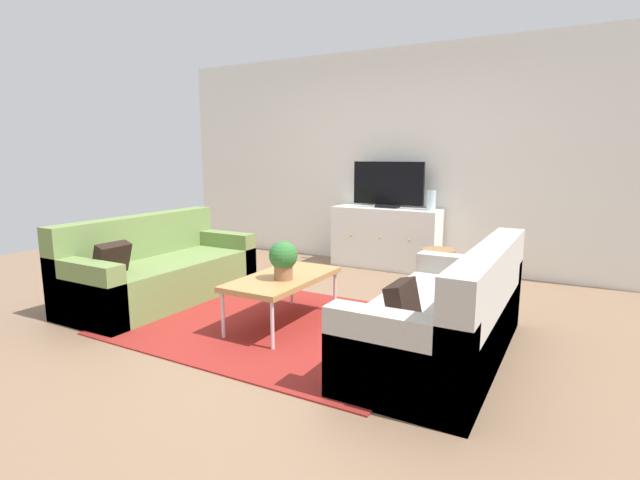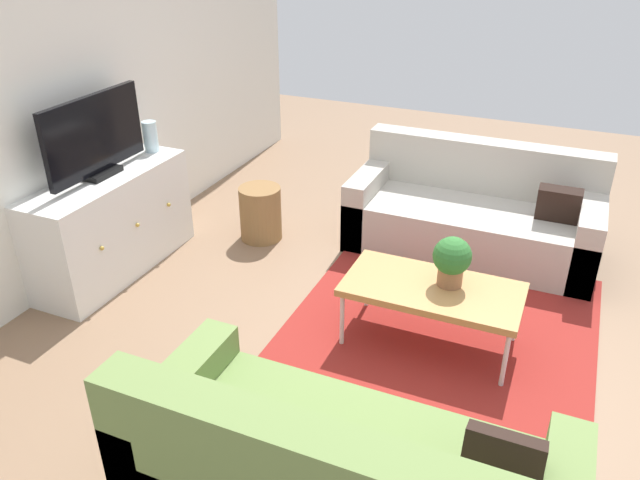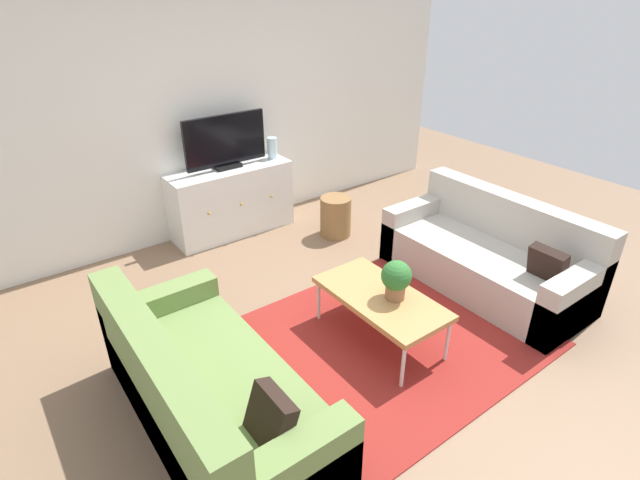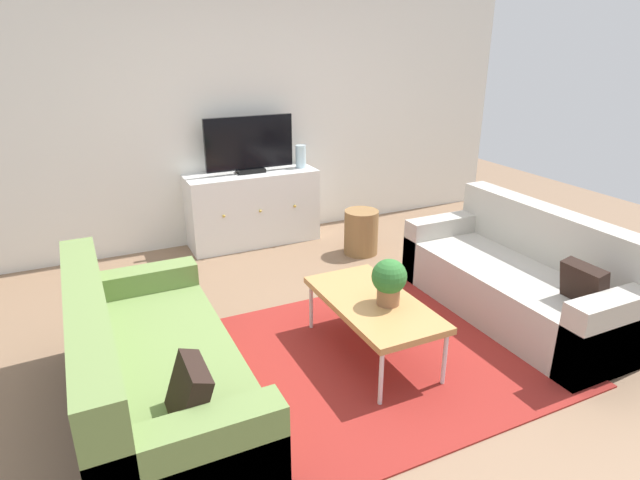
{
  "view_description": "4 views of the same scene",
  "coord_description": "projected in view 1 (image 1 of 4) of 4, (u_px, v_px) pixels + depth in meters",
  "views": [
    {
      "loc": [
        2.19,
        -3.31,
        1.41
      ],
      "look_at": [
        0.0,
        0.61,
        0.61
      ],
      "focal_mm": 26.95,
      "sensor_mm": 36.0,
      "label": 1
    },
    {
      "loc": [
        -3.11,
        -0.74,
        2.41
      ],
      "look_at": [
        0.0,
        0.61,
        0.61
      ],
      "focal_mm": 34.88,
      "sensor_mm": 36.0,
      "label": 2
    },
    {
      "loc": [
        -2.19,
        -2.34,
        2.58
      ],
      "look_at": [
        0.0,
        0.61,
        0.61
      ],
      "focal_mm": 27.84,
      "sensor_mm": 36.0,
      "label": 3
    },
    {
      "loc": [
        -1.62,
        -2.78,
        2.06
      ],
      "look_at": [
        0.0,
        0.61,
        0.61
      ],
      "focal_mm": 29.67,
      "sensor_mm": 36.0,
      "label": 4
    }
  ],
  "objects": [
    {
      "name": "tv_console",
      "position": [
        386.0,
        238.0,
        6.02
      ],
      "size": [
        1.34,
        0.47,
        0.76
      ],
      "color": "white",
      "rests_on": "ground_plane"
    },
    {
      "name": "couch_right_side",
      "position": [
        451.0,
        321.0,
        3.32
      ],
      "size": [
        0.84,
        1.87,
        0.81
      ],
      "color": "#B2ADA3",
      "rests_on": "ground_plane"
    },
    {
      "name": "wall_back",
      "position": [
        395.0,
        159.0,
        6.1
      ],
      "size": [
        6.4,
        0.12,
        2.7
      ],
      "primitive_type": "cube",
      "color": "silver",
      "rests_on": "ground_plane"
    },
    {
      "name": "area_rug",
      "position": [
        276.0,
        324.0,
        4.02
      ],
      "size": [
        2.5,
        1.9,
        0.01
      ],
      "primitive_type": "cube",
      "color": "maroon",
      "rests_on": "ground_plane"
    },
    {
      "name": "flat_screen_tv",
      "position": [
        388.0,
        185.0,
        5.92
      ],
      "size": [
        0.91,
        0.16,
        0.57
      ],
      "color": "black",
      "rests_on": "tv_console"
    },
    {
      "name": "ground_plane",
      "position": [
        286.0,
        320.0,
        4.15
      ],
      "size": [
        10.0,
        10.0,
        0.0
      ],
      "primitive_type": "plane",
      "color": "#84664C"
    },
    {
      "name": "potted_plant",
      "position": [
        283.0,
        258.0,
        3.82
      ],
      "size": [
        0.23,
        0.23,
        0.31
      ],
      "color": "#936042",
      "rests_on": "coffee_table"
    },
    {
      "name": "glass_vase",
      "position": [
        431.0,
        200.0,
        5.67
      ],
      "size": [
        0.11,
        0.11,
        0.24
      ],
      "primitive_type": "cylinder",
      "color": "silver",
      "rests_on": "tv_console"
    },
    {
      "name": "coffee_table",
      "position": [
        283.0,
        280.0,
        3.96
      ],
      "size": [
        0.54,
        1.06,
        0.42
      ],
      "color": "#B7844C",
      "rests_on": "ground_plane"
    },
    {
      "name": "couch_left_side",
      "position": [
        157.0,
        272.0,
        4.7
      ],
      "size": [
        0.84,
        1.87,
        0.81
      ],
      "color": "olive",
      "rests_on": "ground_plane"
    },
    {
      "name": "wicker_basket",
      "position": [
        438.0,
        270.0,
        4.98
      ],
      "size": [
        0.34,
        0.34,
        0.45
      ],
      "primitive_type": "cylinder",
      "color": "olive",
      "rests_on": "ground_plane"
    }
  ]
}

